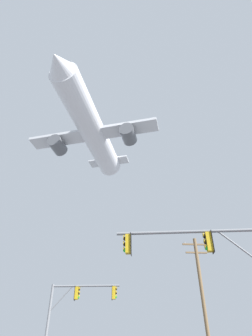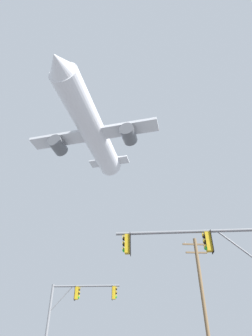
{
  "view_description": "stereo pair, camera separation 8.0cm",
  "coord_description": "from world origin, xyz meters",
  "px_view_note": "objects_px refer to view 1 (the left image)",
  "views": [
    {
      "loc": [
        -0.91,
        -4.55,
        1.19
      ],
      "look_at": [
        0.43,
        17.14,
        15.68
      ],
      "focal_mm": 29.26,
      "sensor_mm": 36.0,
      "label": 1
    },
    {
      "loc": [
        -0.83,
        -4.56,
        1.19
      ],
      "look_at": [
        0.43,
        17.14,
        15.68
      ],
      "focal_mm": 29.26,
      "sensor_mm": 36.0,
      "label": 2
    }
  ],
  "objects_px": {
    "signal_pole_near": "(214,259)",
    "utility_pole": "(202,293)",
    "signal_pole_far": "(75,303)",
    "airplane": "(91,129)"
  },
  "relations": [
    {
      "from": "signal_pole_near",
      "to": "utility_pole",
      "type": "xyz_separation_m",
      "value": [
        2.53,
        10.24,
        0.24
      ]
    },
    {
      "from": "signal_pole_near",
      "to": "utility_pole",
      "type": "bearing_deg",
      "value": 76.13
    },
    {
      "from": "signal_pole_far",
      "to": "utility_pole",
      "type": "distance_m",
      "value": 9.86
    },
    {
      "from": "utility_pole",
      "to": "signal_pole_near",
      "type": "bearing_deg",
      "value": -103.87
    },
    {
      "from": "signal_pole_far",
      "to": "airplane",
      "type": "bearing_deg",
      "value": 96.04
    },
    {
      "from": "utility_pole",
      "to": "airplane",
      "type": "relative_size",
      "value": 0.31
    },
    {
      "from": "signal_pole_near",
      "to": "airplane",
      "type": "relative_size",
      "value": 0.24
    },
    {
      "from": "signal_pole_far",
      "to": "utility_pole",
      "type": "height_order",
      "value": "utility_pole"
    },
    {
      "from": "signal_pole_far",
      "to": "utility_pole",
      "type": "relative_size",
      "value": 0.61
    },
    {
      "from": "signal_pole_near",
      "to": "airplane",
      "type": "distance_m",
      "value": 38.15
    }
  ]
}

